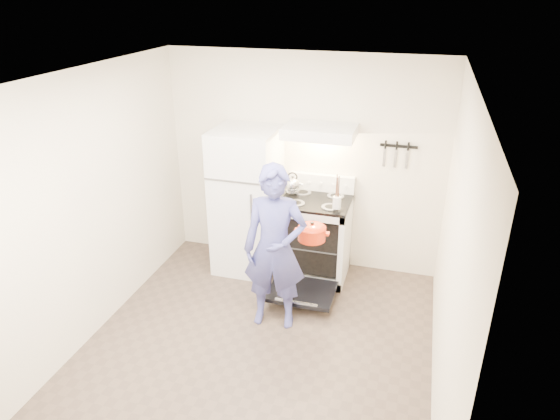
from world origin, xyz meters
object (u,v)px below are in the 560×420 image
at_px(refrigerator, 247,201).
at_px(dutch_oven, 312,234).
at_px(tea_kettle, 293,183).
at_px(stove_body, 315,239).
at_px(person, 275,249).

xyz_separation_m(refrigerator, dutch_oven, (0.91, -0.63, 0.02)).
bearing_deg(dutch_oven, tea_kettle, 117.97).
height_order(tea_kettle, dutch_oven, tea_kettle).
relative_size(stove_body, person, 0.55).
distance_m(tea_kettle, dutch_oven, 0.88).
height_order(refrigerator, tea_kettle, refrigerator).
relative_size(tea_kettle, dutch_oven, 0.74).
relative_size(refrigerator, dutch_oven, 4.87).
relative_size(refrigerator, stove_body, 1.85).
bearing_deg(refrigerator, tea_kettle, 14.09).
height_order(stove_body, person, person).
relative_size(tea_kettle, person, 0.15).
distance_m(refrigerator, dutch_oven, 1.11).
bearing_deg(person, stove_body, 72.23).
height_order(stove_body, tea_kettle, tea_kettle).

